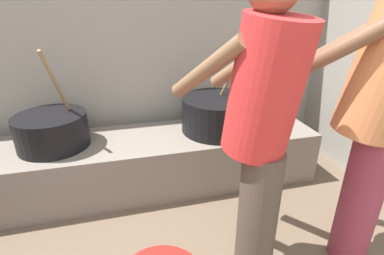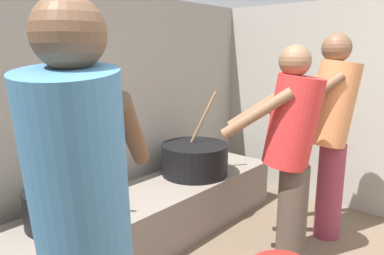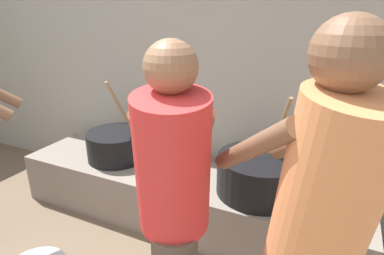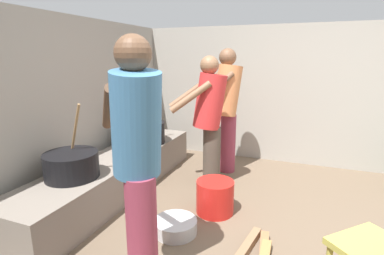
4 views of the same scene
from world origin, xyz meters
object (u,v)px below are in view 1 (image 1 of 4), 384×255
cook_in_orange_shirt (378,106)px  cooking_pot_secondary (218,114)px  cook_in_red_shirt (261,125)px  cooking_pot_main (52,130)px

cook_in_orange_shirt → cooking_pot_secondary: bearing=113.2°
cook_in_red_shirt → cook_in_orange_shirt: 0.57m
cooking_pot_secondary → cook_in_orange_shirt: (0.43, -1.00, 0.37)m
cooking_pot_secondary → cook_in_orange_shirt: cook_in_orange_shirt is taller
cooking_pot_main → cooking_pot_secondary: 1.23m
cook_in_red_shirt → cook_in_orange_shirt: (0.57, -0.05, 0.06)m
cooking_pot_secondary → cook_in_red_shirt: bearing=-98.4°
cooking_pot_main → cook_in_orange_shirt: 1.98m
cooking_pot_secondary → cook_in_red_shirt: (-0.14, -0.95, 0.31)m
cooking_pot_main → cook_in_red_shirt: bearing=-42.0°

